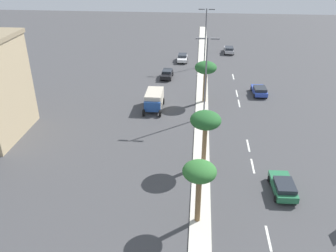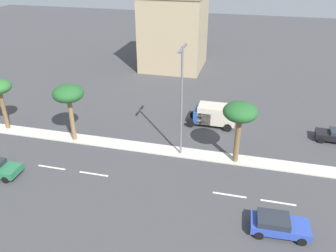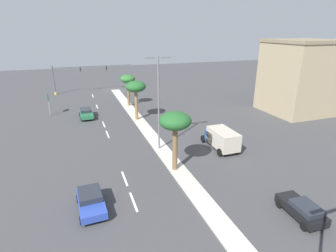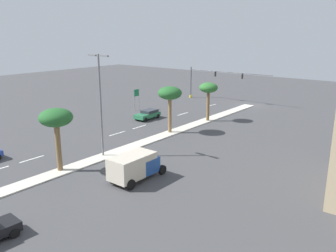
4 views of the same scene
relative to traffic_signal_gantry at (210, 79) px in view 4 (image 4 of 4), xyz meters
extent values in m
plane|color=#424244|center=(-8.45, 36.12, -4.06)|extent=(160.00, 160.00, 0.00)
cube|color=silver|center=(-3.01, 3.92, -4.06)|extent=(0.20, 2.80, 0.01)
cube|color=silver|center=(-3.01, 12.99, -4.06)|extent=(0.20, 2.80, 0.01)
cube|color=silver|center=(-3.01, 23.34, -4.06)|extent=(0.20, 2.80, 0.01)
cube|color=silver|center=(-3.01, 27.61, -4.06)|extent=(0.20, 2.80, 0.01)
cube|color=silver|center=(-3.01, 39.87, -4.06)|extent=(0.20, 2.80, 0.01)
cylinder|color=#515459|center=(4.50, 0.00, -0.95)|extent=(0.24, 0.24, 6.22)
cylinder|color=gold|center=(4.50, 0.00, -3.81)|extent=(0.53, 0.53, 0.50)
cylinder|color=#515459|center=(-3.99, 0.00, 1.69)|extent=(16.99, 0.16, 0.16)
cube|color=black|center=(-1.16, 0.00, 1.14)|extent=(0.20, 0.32, 0.90)
sphere|color=#19D83F|center=(-1.16, -0.12, 0.84)|extent=(0.18, 0.18, 0.18)
cube|color=black|center=(-6.82, 0.00, 1.14)|extent=(0.20, 0.32, 0.90)
sphere|color=#19D83F|center=(-6.82, -0.12, 0.84)|extent=(0.18, 0.18, 0.18)
cylinder|color=gray|center=(4.82, 15.05, -2.26)|extent=(0.10, 0.10, 3.60)
cylinder|color=gray|center=(4.82, 16.13, -2.26)|extent=(0.10, 0.10, 3.60)
cube|color=#19723F|center=(4.82, 15.59, -1.04)|extent=(0.08, 1.21, 1.16)
cylinder|color=brown|center=(-8.72, 14.46, -1.71)|extent=(0.46, 0.46, 4.47)
ellipsoid|color=#2D6B2D|center=(-8.72, 14.46, 1.00)|extent=(2.72, 2.72, 1.50)
cylinder|color=olive|center=(-8.23, 23.00, -1.60)|extent=(0.47, 0.47, 4.69)
ellipsoid|color=#235B28|center=(-8.23, 23.00, 1.29)|extent=(3.11, 3.11, 1.71)
cylinder|color=brown|center=(-8.16, 39.94, -1.62)|extent=(0.51, 0.51, 4.64)
ellipsoid|color=#235B28|center=(-8.16, 39.94, 1.24)|extent=(3.13, 3.13, 1.72)
cylinder|color=slate|center=(-8.21, 34.57, 1.41)|extent=(0.20, 0.20, 10.70)
cube|color=slate|center=(-9.11, 34.57, 6.61)|extent=(1.10, 0.24, 0.16)
cube|color=slate|center=(-7.31, 34.57, 6.61)|extent=(1.10, 0.24, 0.16)
cylinder|color=black|center=(-13.89, 48.44, -3.74)|extent=(0.26, 0.65, 0.64)
cylinder|color=black|center=(-15.54, 48.54, -3.74)|extent=(0.26, 0.65, 0.64)
cube|color=#287047|center=(-0.79, 19.17, -3.43)|extent=(2.04, 4.38, 0.62)
cube|color=#262B33|center=(-0.78, 18.63, -2.91)|extent=(1.78, 2.43, 0.42)
cylinder|color=black|center=(-1.74, 20.65, -3.74)|extent=(0.24, 0.65, 0.64)
cylinder|color=black|center=(0.06, 20.71, -3.74)|extent=(0.24, 0.65, 0.64)
cylinder|color=black|center=(-1.65, 17.63, -3.74)|extent=(0.24, 0.65, 0.64)
cylinder|color=black|center=(0.16, 17.69, -3.74)|extent=(0.24, 0.65, 0.64)
cube|color=#234C99|center=(-15.23, 35.71, -2.92)|extent=(2.25, 2.00, 1.40)
cube|color=beige|center=(-15.23, 37.27, -2.62)|extent=(2.25, 4.25, 1.99)
cylinder|color=black|center=(-14.10, 34.43, -3.61)|extent=(0.28, 0.90, 0.90)
cylinder|color=black|center=(-16.35, 34.43, -3.61)|extent=(0.28, 0.90, 0.90)
cylinder|color=black|center=(-14.10, 38.65, -3.61)|extent=(0.28, 0.90, 0.90)
cylinder|color=black|center=(-16.35, 38.65, -3.61)|extent=(0.28, 0.90, 0.90)
camera|label=1|loc=(-9.10, -8.57, 16.84)|focal=37.78mm
camera|label=2|loc=(20.07, 40.35, 14.37)|focal=36.60mm
camera|label=3|loc=(0.58, 62.50, 9.49)|focal=28.68mm
camera|label=4|loc=(-35.83, 58.00, 8.87)|focal=37.37mm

